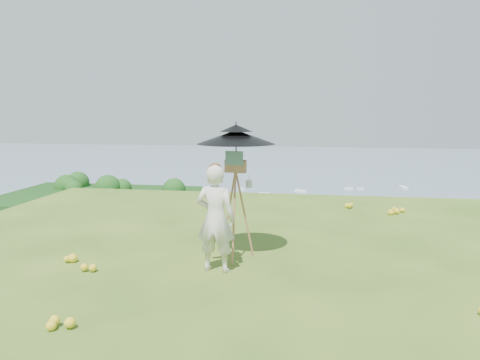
# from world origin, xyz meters

# --- Properties ---
(ground) EXTENTS (14.00, 14.00, 0.00)m
(ground) POSITION_xyz_m (0.00, 0.00, 0.00)
(ground) COLOR #39601B
(ground) RESTS_ON ground
(shoreline_tier) EXTENTS (170.00, 28.00, 8.00)m
(shoreline_tier) POSITION_xyz_m (0.00, 75.00, -36.00)
(shoreline_tier) COLOR gray
(shoreline_tier) RESTS_ON bay_water
(bay_water) EXTENTS (700.00, 700.00, 0.00)m
(bay_water) POSITION_xyz_m (0.00, 240.00, -34.00)
(bay_water) COLOR slate
(bay_water) RESTS_ON ground
(peninsula) EXTENTS (90.00, 60.00, 12.00)m
(peninsula) POSITION_xyz_m (-75.00, 155.00, -29.00)
(peninsula) COLOR #0E330E
(peninsula) RESTS_ON bay_water
(slope_trees) EXTENTS (110.00, 50.00, 6.00)m
(slope_trees) POSITION_xyz_m (0.00, 35.00, -15.00)
(slope_trees) COLOR #184F17
(slope_trees) RESTS_ON forest_slope
(harbor_town) EXTENTS (110.00, 22.00, 5.00)m
(harbor_town) POSITION_xyz_m (0.00, 75.00, -29.50)
(harbor_town) COLOR beige
(harbor_town) RESTS_ON shoreline_tier
(moored_boats) EXTENTS (140.00, 140.00, 0.70)m
(moored_boats) POSITION_xyz_m (-12.50, 161.00, -33.65)
(moored_boats) COLOR white
(moored_boats) RESTS_ON bay_water
(wildflowers) EXTENTS (10.00, 10.50, 0.12)m
(wildflowers) POSITION_xyz_m (0.00, 0.25, 0.06)
(wildflowers) COLOR yellow
(wildflowers) RESTS_ON ground
(painter) EXTENTS (0.61, 0.44, 1.55)m
(painter) POSITION_xyz_m (-1.22, 0.55, 0.78)
(painter) COLOR beige
(painter) RESTS_ON ground
(field_easel) EXTENTS (0.75, 0.75, 1.70)m
(field_easel) POSITION_xyz_m (-1.03, 1.13, 0.85)
(field_easel) COLOR #A26644
(field_easel) RESTS_ON ground
(sun_umbrella) EXTENTS (1.34, 1.34, 0.74)m
(sun_umbrella) POSITION_xyz_m (-1.03, 1.16, 1.76)
(sun_umbrella) COLOR black
(sun_umbrella) RESTS_ON field_easel
(painter_cap) EXTENTS (0.21, 0.25, 0.10)m
(painter_cap) POSITION_xyz_m (-1.22, 0.55, 1.51)
(painter_cap) COLOR #C16D6A
(painter_cap) RESTS_ON painter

